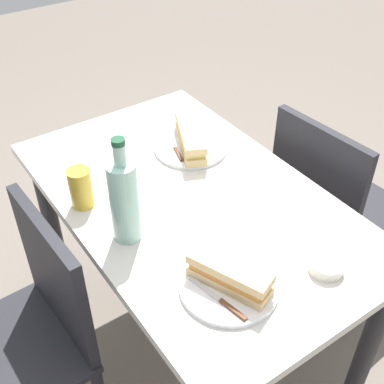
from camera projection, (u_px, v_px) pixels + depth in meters
The scene contains 13 objects.
ground_plane at pixel (192, 342), 1.98m from camera, with size 8.00×8.00×0.00m, color #6B6056.
dining_table at pixel (192, 227), 1.59m from camera, with size 1.17×0.71×0.74m.
chair_far at pixel (31, 333), 1.43m from camera, with size 0.42×0.42×0.87m.
chair_near at pixel (327, 205), 1.86m from camera, with size 0.43×0.43×0.87m.
plate_near at pixel (229, 286), 1.24m from camera, with size 0.25×0.25×0.01m, color white.
baguette_sandwich_near at pixel (230, 274), 1.21m from camera, with size 0.22×0.14×0.07m.
knife_near at pixel (221, 300), 1.19m from camera, with size 0.18×0.04×0.01m.
plate_far at pixel (191, 147), 1.71m from camera, with size 0.25×0.25×0.01m, color white.
baguette_sandwich_far at pixel (191, 137), 1.69m from camera, with size 0.26×0.17×0.07m.
knife_far at pixel (175, 148), 1.69m from camera, with size 0.18×0.06×0.01m.
water_bottle at pixel (124, 200), 1.31m from camera, with size 0.08×0.08×0.32m.
beer_glass at pixel (81, 188), 1.45m from camera, with size 0.07×0.07×0.12m, color gold.
olive_bowl at pixel (326, 265), 1.28m from camera, with size 0.09×0.09×0.03m, color silver.
Camera 1 is at (-0.96, 0.67, 1.71)m, focal length 47.15 mm.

